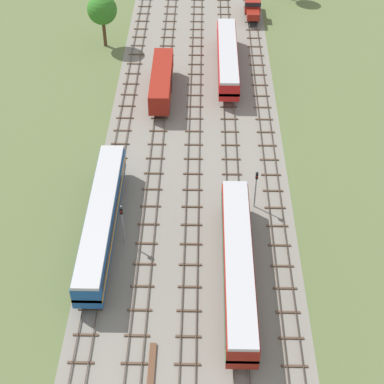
{
  "coord_description": "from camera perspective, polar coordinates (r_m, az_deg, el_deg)",
  "views": [
    {
      "loc": [
        1.01,
        -18.02,
        47.79
      ],
      "look_at": [
        0.0,
        35.43,
        1.5
      ],
      "focal_mm": 57.65,
      "sensor_mm": 36.0,
      "label": 1
    }
  ],
  "objects": [
    {
      "name": "ground_plane",
      "position": [
        88.11,
        0.26,
        8.04
      ],
      "size": [
        480.0,
        480.0,
        0.0
      ],
      "primitive_type": "plane",
      "color": "#5B6B3D"
    },
    {
      "name": "ballast_bed",
      "position": [
        88.11,
        0.26,
        8.04
      ],
      "size": [
        23.16,
        176.0,
        0.01
      ],
      "primitive_type": "cube",
      "color": "gray",
      "rests_on": "ground"
    },
    {
      "name": "track_far_left",
      "position": [
        89.51,
        -5.95,
        8.48
      ],
      "size": [
        2.4,
        126.0,
        0.29
      ],
      "color": "#47382D",
      "rests_on": "ground"
    },
    {
      "name": "track_left",
      "position": [
        89.07,
        -2.85,
        8.49
      ],
      "size": [
        2.4,
        126.0,
        0.29
      ],
      "color": "#47382D",
      "rests_on": "ground"
    },
    {
      "name": "track_centre_left",
      "position": [
        88.88,
        0.27,
        8.46
      ],
      "size": [
        2.4,
        126.0,
        0.29
      ],
      "color": "#47382D",
      "rests_on": "ground"
    },
    {
      "name": "track_centre",
      "position": [
        88.96,
        3.39,
        8.42
      ],
      "size": [
        2.4,
        126.0,
        0.29
      ],
      "color": "#47382D",
      "rests_on": "ground"
    },
    {
      "name": "track_centre_right",
      "position": [
        89.29,
        6.49,
        8.35
      ],
      "size": [
        2.4,
        126.0,
        0.29
      ],
      "color": "#47382D",
      "rests_on": "ground"
    },
    {
      "name": "passenger_coach_centre_nearest",
      "position": [
        61.4,
        4.29,
        -6.64
      ],
      "size": [
        2.96,
        22.0,
        3.8
      ],
      "color": "maroon",
      "rests_on": "ground"
    },
    {
      "name": "passenger_coach_far_left_near",
      "position": [
        66.57,
        -8.37,
        -2.4
      ],
      "size": [
        2.96,
        22.0,
        3.8
      ],
      "color": "#194C8C",
      "rests_on": "ground"
    },
    {
      "name": "freight_boxcar_left_mid",
      "position": [
        89.14,
        -2.84,
        10.26
      ],
      "size": [
        2.87,
        14.0,
        3.6
      ],
      "color": "maroon",
      "rests_on": "ground"
    },
    {
      "name": "diesel_railcar_centre_midfar",
      "position": [
        94.77,
        3.31,
        12.33
      ],
      "size": [
        2.96,
        20.5,
        3.8
      ],
      "color": "red",
      "rests_on": "ground"
    },
    {
      "name": "shunter_loco_centre_right_far",
      "position": [
        112.61,
        5.59,
        16.71
      ],
      "size": [
        2.74,
        8.46,
        3.1
      ],
      "color": "maroon",
      "rests_on": "ground"
    },
    {
      "name": "signal_post_nearest",
      "position": [
        69.26,
        5.94,
        0.67
      ],
      "size": [
        0.28,
        0.47,
        5.21
      ],
      "color": "gray",
      "rests_on": "ground"
    },
    {
      "name": "signal_post_near",
      "position": [
        64.94,
        -6.47,
        -2.6
      ],
      "size": [
        0.28,
        0.47,
        5.3
      ],
      "color": "gray",
      "rests_on": "ground"
    },
    {
      "name": "lineside_tree_1",
      "position": [
        101.79,
        -8.32,
        16.33
      ],
      "size": [
        4.7,
        4.7,
        8.57
      ],
      "color": "#4C331E",
      "rests_on": "ground"
    }
  ]
}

